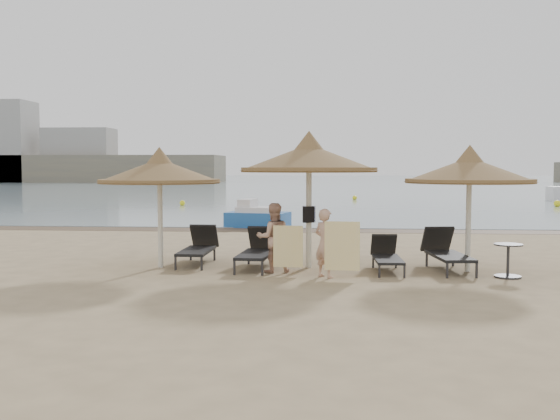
% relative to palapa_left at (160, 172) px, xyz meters
% --- Properties ---
extents(ground, '(160.00, 160.00, 0.00)m').
position_rel_palapa_left_xyz_m(ground, '(2.78, -0.65, -2.23)').
color(ground, tan).
rests_on(ground, ground).
extents(sea, '(200.00, 140.00, 0.03)m').
position_rel_palapa_left_xyz_m(sea, '(2.78, 79.35, -2.22)').
color(sea, slate).
rests_on(sea, ground).
extents(wet_sand_strip, '(200.00, 1.60, 0.01)m').
position_rel_palapa_left_xyz_m(wet_sand_strip, '(2.78, 8.75, -2.23)').
color(wet_sand_strip, brown).
rests_on(wet_sand_strip, ground).
extents(far_shore, '(150.00, 54.80, 12.00)m').
position_rel_palapa_left_xyz_m(far_shore, '(-22.32, 77.17, 0.68)').
color(far_shore, '#786F57').
rests_on(far_shore, ground).
extents(palapa_left, '(2.83, 2.83, 2.80)m').
position_rel_palapa_left_xyz_m(palapa_left, '(0.00, 0.00, 0.00)').
color(palapa_left, silver).
rests_on(palapa_left, ground).
extents(palapa_center, '(3.20, 3.20, 3.17)m').
position_rel_palapa_left_xyz_m(palapa_center, '(3.43, 0.30, 0.30)').
color(palapa_center, silver).
rests_on(palapa_center, ground).
extents(palapa_right, '(2.86, 2.86, 2.83)m').
position_rel_palapa_left_xyz_m(palapa_right, '(7.00, -0.01, 0.02)').
color(palapa_right, silver).
rests_on(palapa_right, ground).
extents(lounger_far_left, '(0.68, 2.01, 0.90)m').
position_rel_palapa_left_xyz_m(lounger_far_left, '(0.74, 0.73, -1.83)').
color(lounger_far_left, '#2C2B2E').
rests_on(lounger_far_left, ground).
extents(lounger_near_left, '(0.83, 2.09, 0.91)m').
position_rel_palapa_left_xyz_m(lounger_near_left, '(2.25, 0.22, -1.82)').
color(lounger_near_left, '#2C2B2E').
rests_on(lounger_near_left, ground).
extents(lounger_near_right, '(0.63, 1.77, 0.78)m').
position_rel_palapa_left_xyz_m(lounger_near_right, '(5.20, -0.01, -1.88)').
color(lounger_near_right, '#2C2B2E').
rests_on(lounger_near_right, ground).
extents(lounger_far_right, '(0.93, 2.16, 0.94)m').
position_rel_palapa_left_xyz_m(lounger_far_right, '(6.57, 0.25, -1.81)').
color(lounger_far_right, '#2C2B2E').
rests_on(lounger_far_right, ground).
extents(side_table, '(0.59, 0.59, 0.72)m').
position_rel_palapa_left_xyz_m(side_table, '(7.69, -0.71, -1.89)').
color(side_table, '#2C2B2E').
rests_on(side_table, ground).
extents(person_left, '(0.93, 0.72, 1.79)m').
position_rel_palapa_left_xyz_m(person_left, '(2.67, -0.45, -1.34)').
color(person_left, tan).
rests_on(person_left, ground).
extents(person_right, '(0.93, 0.89, 1.70)m').
position_rel_palapa_left_xyz_m(person_right, '(3.83, -1.00, -1.38)').
color(person_right, tan).
rests_on(person_right, ground).
extents(towel_left, '(0.65, 0.06, 0.91)m').
position_rel_palapa_left_xyz_m(towel_left, '(3.02, -0.80, -1.61)').
color(towel_left, yellow).
rests_on(towel_left, ground).
extents(towel_right, '(0.73, 0.09, 1.02)m').
position_rel_palapa_left_xyz_m(towel_right, '(4.18, -1.25, -1.53)').
color(towel_right, yellow).
rests_on(towel_right, ground).
extents(bag_patterned, '(0.31, 0.15, 0.37)m').
position_rel_palapa_left_xyz_m(bag_patterned, '(3.43, 0.48, -1.00)').
color(bag_patterned, silver).
rests_on(bag_patterned, ground).
extents(bag_dark, '(0.27, 0.17, 0.37)m').
position_rel_palapa_left_xyz_m(bag_dark, '(3.43, 0.14, -0.98)').
color(bag_dark, black).
rests_on(bag_dark, ground).
extents(pedal_boat, '(2.57, 1.86, 1.08)m').
position_rel_palapa_left_xyz_m(pedal_boat, '(1.11, 9.85, -1.83)').
color(pedal_boat, '#1F59AA').
rests_on(pedal_boat, ground).
extents(buoy_left, '(0.33, 0.33, 0.33)m').
position_rel_palapa_left_xyz_m(buoy_left, '(-4.86, 22.49, -2.07)').
color(buoy_left, yellow).
rests_on(buoy_left, ground).
extents(buoy_mid, '(0.32, 0.32, 0.32)m').
position_rel_palapa_left_xyz_m(buoy_mid, '(5.69, 29.82, -2.07)').
color(buoy_mid, yellow).
rests_on(buoy_mid, ground).
extents(buoy_right, '(0.40, 0.40, 0.40)m').
position_rel_palapa_left_xyz_m(buoy_right, '(17.11, 23.12, -2.03)').
color(buoy_right, yellow).
rests_on(buoy_right, ground).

